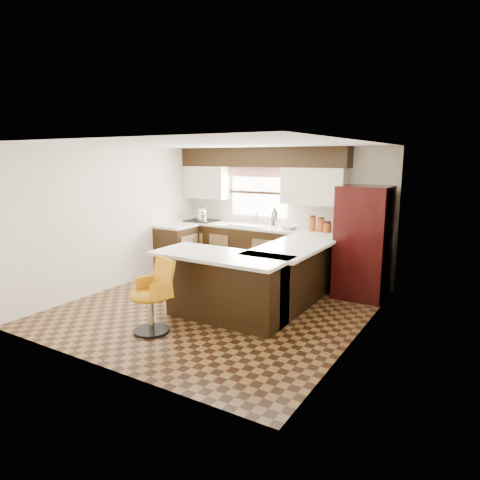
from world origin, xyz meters
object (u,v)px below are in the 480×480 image
Objects in this scene: peninsula_long at (290,277)px; peninsula_return at (226,288)px; refrigerator at (363,242)px; bar_chair at (150,297)px.

peninsula_long is 1.11m from peninsula_return.
peninsula_long is 1.18× the size of peninsula_return.
refrigerator is at bearing 56.16° from peninsula_return.
peninsula_return is (-0.53, -0.97, 0.00)m from peninsula_long.
refrigerator reaches higher than peninsula_return.
refrigerator is at bearing 51.36° from peninsula_long.
peninsula_long is 2.15m from bar_chair.
bar_chair is at bearing -120.96° from peninsula_long.
peninsula_long and peninsula_return have the same top height.
peninsula_return is 1.05m from bar_chair.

